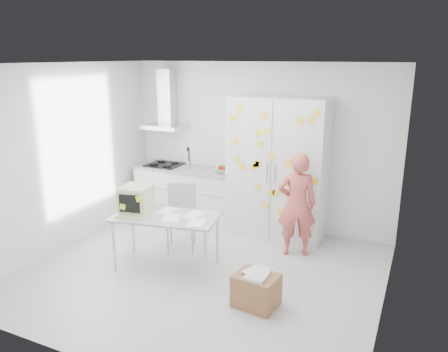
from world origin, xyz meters
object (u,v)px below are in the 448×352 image
at_px(chair, 181,212).
at_px(desk, 147,207).
at_px(cardboard_box, 256,290).
at_px(person, 297,205).

bearing_deg(chair, desk, -125.60).
relative_size(desk, chair, 1.53).
bearing_deg(chair, cardboard_box, -57.42).
bearing_deg(desk, cardboard_box, -22.82).
height_order(person, chair, person).
xyz_separation_m(chair, cardboard_box, (1.59, -1.04, -0.35)).
bearing_deg(desk, chair, 67.88).
distance_m(person, chair, 1.69).
distance_m(desk, chair, 0.74).
bearing_deg(person, chair, -5.37).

